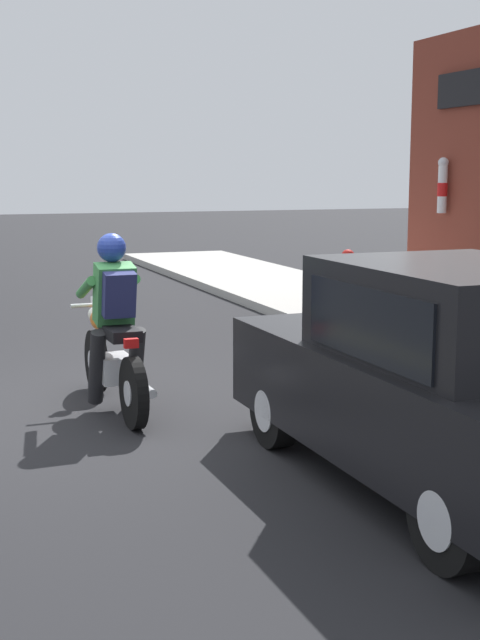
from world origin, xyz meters
name	(u,v)px	position (x,y,z in m)	size (l,w,h in m)	color
ground_plane	(89,409)	(0.00, 0.00, 0.00)	(80.00, 80.00, 0.00)	black
sidewalk_curb	(391,321)	(4.91, 3.00, 0.07)	(2.60, 22.00, 0.14)	#ADAAA3
motorcycle_with_rider	(113,337)	(0.23, -0.09, 0.68)	(0.56, 2.02, 1.62)	black
car_hatchback	(445,379)	(1.89, -2.91, 0.77)	(1.68, 3.80, 1.57)	black
trash_bin	(461,306)	(4.46, 0.68, 0.64)	(0.56, 0.56, 0.98)	#514C47
fire_hydrant	(348,279)	(4.69, 3.93, 0.57)	(0.36, 0.24, 0.88)	red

